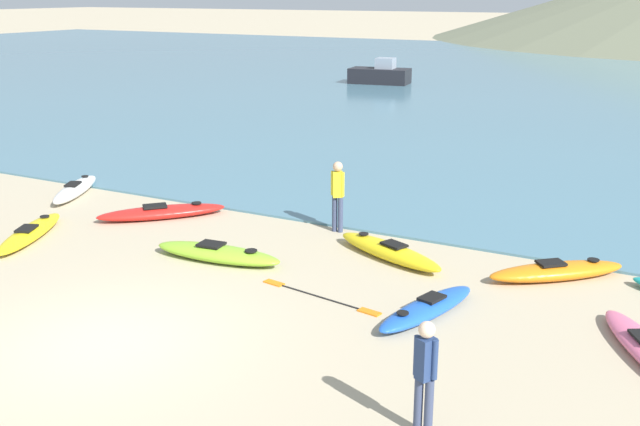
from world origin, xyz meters
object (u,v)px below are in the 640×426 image
Objects in this scene: person_near_waterline at (338,192)px; loose_paddle at (319,297)px; moored_boat_0 at (380,75)px; kayak_on_sand_2 at (75,189)px; kayak_on_sand_3 at (427,308)px; kayak_on_sand_4 at (218,253)px; kayak_on_sand_1 at (389,251)px; kayak_on_sand_5 at (557,271)px; kayak_on_sand_0 at (162,212)px; person_near_foreground at (425,371)px; kayak_on_sand_9 at (30,233)px.

person_near_waterline is 0.64× the size of loose_paddle.
kayak_on_sand_2 is at bearing -83.86° from moored_boat_0.
kayak_on_sand_3 is 5.12m from kayak_on_sand_4.
kayak_on_sand_4 is at bearing -72.31° from moored_boat_0.
kayak_on_sand_1 is 1.12× the size of loose_paddle.
loose_paddle is at bearing -140.39° from kayak_on_sand_5.
moored_boat_0 is at bearing 111.94° from person_near_waterline.
kayak_on_sand_0 is 1.79× the size of person_near_foreground.
person_near_waterline is 30.45m from moored_boat_0.
kayak_on_sand_2 reaches higher than kayak_on_sand_0.
moored_boat_0 reaches higher than kayak_on_sand_1.
kayak_on_sand_5 is (9.98, 0.48, 0.01)m from kayak_on_sand_0.
person_near_foreground is at bearing -62.97° from kayak_on_sand_1.
kayak_on_sand_0 is 8.64m from kayak_on_sand_3.
kayak_on_sand_2 reaches higher than loose_paddle.
person_near_foreground reaches higher than kayak_on_sand_5.
kayak_on_sand_9 is (-8.15, -2.77, -0.04)m from kayak_on_sand_1.
kayak_on_sand_2 is 0.97× the size of kayak_on_sand_4.
kayak_on_sand_0 is 3.77m from kayak_on_sand_2.
loose_paddle is at bearing -14.36° from kayak_on_sand_4.
moored_boat_0 reaches higher than kayak_on_sand_9.
person_near_foreground is at bearing -93.58° from kayak_on_sand_5.
kayak_on_sand_9 is at bearing -147.61° from person_near_waterline.
moored_boat_0 is at bearing 96.14° from kayak_on_sand_2.
loose_paddle is at bearing -96.80° from kayak_on_sand_1.
kayak_on_sand_3 is at bearing -119.86° from kayak_on_sand_5.
moored_boat_0 is at bearing 99.03° from kayak_on_sand_9.
kayak_on_sand_5 is 1.65× the size of person_near_foreground.
kayak_on_sand_0 is at bearing 148.63° from kayak_on_sand_4.
moored_boat_0 is at bearing 103.05° from kayak_on_sand_0.
moored_boat_0 is (-11.38, 28.24, -0.39)m from person_near_waterline.
person_near_foreground is at bearing -16.46° from kayak_on_sand_9.
kayak_on_sand_1 reaches higher than kayak_on_sand_0.
kayak_on_sand_0 is at bearing 147.33° from person_near_foreground.
person_near_waterline is (-1.90, 1.20, 0.83)m from kayak_on_sand_1.
kayak_on_sand_4 is at bearing 146.69° from person_near_foreground.
loose_paddle is (-2.13, -0.20, -0.13)m from kayak_on_sand_3.
kayak_on_sand_0 is at bearing 163.20° from kayak_on_sand_3.
kayak_on_sand_4 is (6.90, -2.55, -0.00)m from kayak_on_sand_2.
kayak_on_sand_3 is at bearing -64.69° from moored_boat_0.
person_near_waterline is at bearing 172.85° from kayak_on_sand_5.
kayak_on_sand_3 is 9.97m from kayak_on_sand_9.
kayak_on_sand_4 is at bearing -31.37° from kayak_on_sand_0.
person_near_waterline is (-5.42, 0.68, 0.84)m from kayak_on_sand_5.
loose_paddle is at bearing 0.81° from kayak_on_sand_9.
kayak_on_sand_2 is (-10.18, 0.66, -0.00)m from kayak_on_sand_1.
kayak_on_sand_0 is at bearing 58.87° from kayak_on_sand_9.
kayak_on_sand_9 is at bearing -161.26° from kayak_on_sand_1.
kayak_on_sand_1 is at bearing -32.35° from person_near_waterline.
kayak_on_sand_9 is at bearing -179.19° from loose_paddle.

